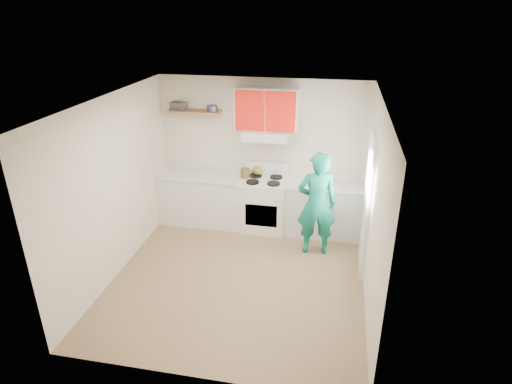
% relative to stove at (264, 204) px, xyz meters
% --- Properties ---
extents(floor, '(3.80, 3.80, 0.00)m').
position_rel_stove_xyz_m(floor, '(-0.10, -1.57, -0.46)').
color(floor, brown).
rests_on(floor, ground).
extents(ceiling, '(3.60, 3.80, 0.04)m').
position_rel_stove_xyz_m(ceiling, '(-0.10, -1.57, 2.14)').
color(ceiling, white).
rests_on(ceiling, floor).
extents(back_wall, '(3.60, 0.04, 2.60)m').
position_rel_stove_xyz_m(back_wall, '(-0.10, 0.32, 0.84)').
color(back_wall, beige).
rests_on(back_wall, floor).
extents(front_wall, '(3.60, 0.04, 2.60)m').
position_rel_stove_xyz_m(front_wall, '(-0.10, -3.47, 0.84)').
color(front_wall, beige).
rests_on(front_wall, floor).
extents(left_wall, '(0.04, 3.80, 2.60)m').
position_rel_stove_xyz_m(left_wall, '(-1.90, -1.57, 0.84)').
color(left_wall, beige).
rests_on(left_wall, floor).
extents(right_wall, '(0.04, 3.80, 2.60)m').
position_rel_stove_xyz_m(right_wall, '(1.70, -1.57, 0.84)').
color(right_wall, beige).
rests_on(right_wall, floor).
extents(door, '(0.05, 0.85, 2.05)m').
position_rel_stove_xyz_m(door, '(1.68, -0.88, 0.56)').
color(door, white).
rests_on(door, floor).
extents(door_glass, '(0.01, 0.55, 0.95)m').
position_rel_stove_xyz_m(door_glass, '(1.65, -0.88, 0.99)').
color(door_glass, white).
rests_on(door_glass, door).
extents(counter_left, '(1.52, 0.60, 0.90)m').
position_rel_stove_xyz_m(counter_left, '(-1.14, 0.02, -0.01)').
color(counter_left, silver).
rests_on(counter_left, floor).
extents(counter_right, '(1.32, 0.60, 0.90)m').
position_rel_stove_xyz_m(counter_right, '(1.04, 0.02, -0.01)').
color(counter_right, silver).
rests_on(counter_right, floor).
extents(stove, '(0.76, 0.65, 0.92)m').
position_rel_stove_xyz_m(stove, '(0.00, 0.00, 0.00)').
color(stove, white).
rests_on(stove, floor).
extents(range_hood, '(0.76, 0.44, 0.15)m').
position_rel_stove_xyz_m(range_hood, '(0.00, 0.10, 1.24)').
color(range_hood, silver).
rests_on(range_hood, back_wall).
extents(upper_cabinets, '(1.02, 0.33, 0.70)m').
position_rel_stove_xyz_m(upper_cabinets, '(0.00, 0.16, 1.66)').
color(upper_cabinets, red).
rests_on(upper_cabinets, back_wall).
extents(shelf, '(0.90, 0.30, 0.04)m').
position_rel_stove_xyz_m(shelf, '(-1.25, 0.18, 1.56)').
color(shelf, brown).
rests_on(shelf, back_wall).
extents(books, '(0.29, 0.24, 0.13)m').
position_rel_stove_xyz_m(books, '(-1.53, 0.18, 1.64)').
color(books, '#41393F').
rests_on(books, shelf).
extents(tin, '(0.23, 0.23, 0.11)m').
position_rel_stove_xyz_m(tin, '(-0.93, 0.14, 1.63)').
color(tin, '#333D4C').
rests_on(tin, shelf).
extents(kettle, '(0.25, 0.25, 0.17)m').
position_rel_stove_xyz_m(kettle, '(-0.17, 0.23, 0.54)').
color(kettle, olive).
rests_on(kettle, stove).
extents(crock, '(0.19, 0.19, 0.19)m').
position_rel_stove_xyz_m(crock, '(-0.36, 0.06, 0.53)').
color(crock, '#4D3C21').
rests_on(crock, counter_left).
extents(cutting_board, '(0.39, 0.33, 0.02)m').
position_rel_stove_xyz_m(cutting_board, '(0.70, 0.04, 0.45)').
color(cutting_board, olive).
rests_on(cutting_board, counter_right).
extents(silicone_mat, '(0.32, 0.28, 0.01)m').
position_rel_stove_xyz_m(silicone_mat, '(1.36, -0.02, 0.44)').
color(silicone_mat, red).
rests_on(silicone_mat, counter_right).
extents(person, '(0.68, 0.50, 1.70)m').
position_rel_stove_xyz_m(person, '(0.94, -0.63, 0.39)').
color(person, '#0D7862').
rests_on(person, floor).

